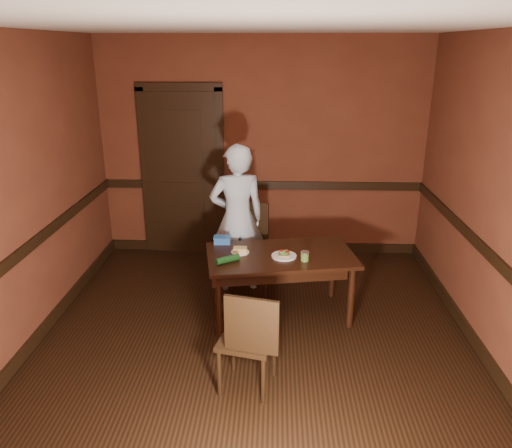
# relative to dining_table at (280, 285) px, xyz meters

# --- Properties ---
(floor) EXTENTS (4.00, 4.50, 0.01)m
(floor) POSITION_rel_dining_table_xyz_m (-0.23, -0.58, -0.33)
(floor) COLOR black
(floor) RESTS_ON ground
(ceiling) EXTENTS (4.00, 4.50, 0.01)m
(ceiling) POSITION_rel_dining_table_xyz_m (-0.23, -0.58, 2.37)
(ceiling) COLOR beige
(ceiling) RESTS_ON ground
(wall_back) EXTENTS (4.00, 0.02, 2.70)m
(wall_back) POSITION_rel_dining_table_xyz_m (-0.23, 1.67, 1.02)
(wall_back) COLOR brown
(wall_back) RESTS_ON ground
(wall_front) EXTENTS (4.00, 0.02, 2.70)m
(wall_front) POSITION_rel_dining_table_xyz_m (-0.23, -2.83, 1.02)
(wall_front) COLOR brown
(wall_front) RESTS_ON ground
(wall_left) EXTENTS (0.02, 4.50, 2.70)m
(wall_left) POSITION_rel_dining_table_xyz_m (-2.23, -0.58, 1.02)
(wall_left) COLOR brown
(wall_left) RESTS_ON ground
(wall_right) EXTENTS (0.02, 4.50, 2.70)m
(wall_right) POSITION_rel_dining_table_xyz_m (1.77, -0.58, 1.02)
(wall_right) COLOR brown
(wall_right) RESTS_ON ground
(dado_back) EXTENTS (4.00, 0.03, 0.10)m
(dado_back) POSITION_rel_dining_table_xyz_m (-0.23, 1.65, 0.57)
(dado_back) COLOR black
(dado_back) RESTS_ON ground
(dado_left) EXTENTS (0.03, 4.50, 0.10)m
(dado_left) POSITION_rel_dining_table_xyz_m (-2.21, -0.58, 0.57)
(dado_left) COLOR black
(dado_left) RESTS_ON ground
(dado_right) EXTENTS (0.03, 4.50, 0.10)m
(dado_right) POSITION_rel_dining_table_xyz_m (1.76, -0.58, 0.57)
(dado_right) COLOR black
(dado_right) RESTS_ON ground
(baseboard_back) EXTENTS (4.00, 0.03, 0.12)m
(baseboard_back) POSITION_rel_dining_table_xyz_m (-0.23, 1.65, -0.27)
(baseboard_back) COLOR black
(baseboard_back) RESTS_ON ground
(baseboard_left) EXTENTS (0.03, 4.50, 0.12)m
(baseboard_left) POSITION_rel_dining_table_xyz_m (-2.21, -0.58, -0.27)
(baseboard_left) COLOR black
(baseboard_left) RESTS_ON ground
(baseboard_right) EXTENTS (0.03, 4.50, 0.12)m
(baseboard_right) POSITION_rel_dining_table_xyz_m (1.76, -0.58, -0.27)
(baseboard_right) COLOR black
(baseboard_right) RESTS_ON ground
(door) EXTENTS (1.05, 0.07, 2.20)m
(door) POSITION_rel_dining_table_xyz_m (-1.23, 1.63, 0.76)
(door) COLOR black
(door) RESTS_ON ground
(dining_table) EXTENTS (1.53, 1.03, 0.66)m
(dining_table) POSITION_rel_dining_table_xyz_m (0.00, 0.00, 0.00)
(dining_table) COLOR black
(dining_table) RESTS_ON floor
(chair_far) EXTENTS (0.55, 0.55, 0.97)m
(chair_far) POSITION_rel_dining_table_xyz_m (-0.30, 0.52, 0.15)
(chair_far) COLOR black
(chair_far) RESTS_ON floor
(chair_near) EXTENTS (0.49, 0.49, 0.88)m
(chair_near) POSITION_rel_dining_table_xyz_m (-0.26, -1.13, 0.11)
(chair_near) COLOR black
(chair_near) RESTS_ON floor
(person) EXTENTS (0.66, 0.51, 1.62)m
(person) POSITION_rel_dining_table_xyz_m (-0.46, 0.60, 0.48)
(person) COLOR silver
(person) RESTS_ON floor
(sandwich_plate) EXTENTS (0.24, 0.24, 0.06)m
(sandwich_plate) POSITION_rel_dining_table_xyz_m (0.03, -0.07, 0.35)
(sandwich_plate) COLOR white
(sandwich_plate) RESTS_ON dining_table
(sauce_jar) EXTENTS (0.08, 0.08, 0.09)m
(sauce_jar) POSITION_rel_dining_table_xyz_m (0.23, -0.15, 0.38)
(sauce_jar) COLOR #5F8E3B
(sauce_jar) RESTS_ON dining_table
(cheese_saucer) EXTENTS (0.17, 0.17, 0.05)m
(cheese_saucer) POSITION_rel_dining_table_xyz_m (-0.39, 0.01, 0.35)
(cheese_saucer) COLOR white
(cheese_saucer) RESTS_ON dining_table
(food_tub) EXTENTS (0.18, 0.12, 0.07)m
(food_tub) POSITION_rel_dining_table_xyz_m (-0.59, 0.25, 0.37)
(food_tub) COLOR blue
(food_tub) RESTS_ON dining_table
(wrapped_veg) EXTENTS (0.23, 0.18, 0.07)m
(wrapped_veg) POSITION_rel_dining_table_xyz_m (-0.49, -0.23, 0.36)
(wrapped_veg) COLOR #123A15
(wrapped_veg) RESTS_ON dining_table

